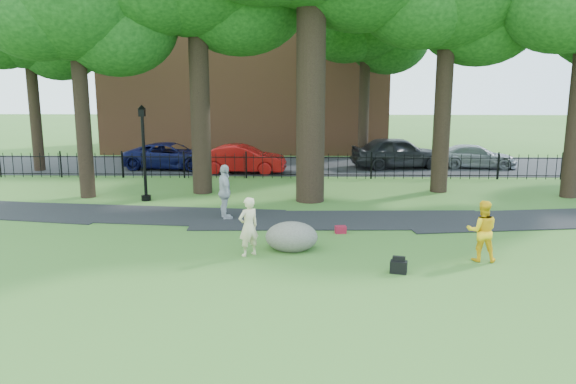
{
  "coord_description": "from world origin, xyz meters",
  "views": [
    {
      "loc": [
        -0.32,
        -14.58,
        4.75
      ],
      "look_at": [
        -0.74,
        2.0,
        1.37
      ],
      "focal_mm": 35.0,
      "sensor_mm": 36.0,
      "label": 1
    }
  ],
  "objects_px": {
    "woman": "(248,227)",
    "boulder": "(292,235)",
    "lamppost": "(144,154)",
    "red_sedan": "(243,159)",
    "man": "(482,231)"
  },
  "relations": [
    {
      "from": "woman",
      "to": "boulder",
      "type": "bearing_deg",
      "value": 169.5
    },
    {
      "from": "boulder",
      "to": "lamppost",
      "type": "distance_m",
      "value": 8.73
    },
    {
      "from": "lamppost",
      "to": "red_sedan",
      "type": "height_order",
      "value": "lamppost"
    },
    {
      "from": "woman",
      "to": "lamppost",
      "type": "height_order",
      "value": "lamppost"
    },
    {
      "from": "man",
      "to": "boulder",
      "type": "height_order",
      "value": "man"
    },
    {
      "from": "man",
      "to": "lamppost",
      "type": "bearing_deg",
      "value": -25.45
    },
    {
      "from": "man",
      "to": "lamppost",
      "type": "relative_size",
      "value": 0.43
    },
    {
      "from": "lamppost",
      "to": "red_sedan",
      "type": "xyz_separation_m",
      "value": [
        3.13,
        6.61,
        -1.12
      ]
    },
    {
      "from": "woman",
      "to": "lamppost",
      "type": "distance_m",
      "value": 8.39
    },
    {
      "from": "boulder",
      "to": "red_sedan",
      "type": "relative_size",
      "value": 0.34
    },
    {
      "from": "woman",
      "to": "lamppost",
      "type": "bearing_deg",
      "value": -92.01
    },
    {
      "from": "man",
      "to": "lamppost",
      "type": "distance_m",
      "value": 13.05
    },
    {
      "from": "woman",
      "to": "boulder",
      "type": "relative_size",
      "value": 1.1
    },
    {
      "from": "woman",
      "to": "boulder",
      "type": "xyz_separation_m",
      "value": [
        1.15,
        0.56,
        -0.38
      ]
    },
    {
      "from": "woman",
      "to": "red_sedan",
      "type": "xyz_separation_m",
      "value": [
        -1.57,
        13.48,
        -0.1
      ]
    }
  ]
}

